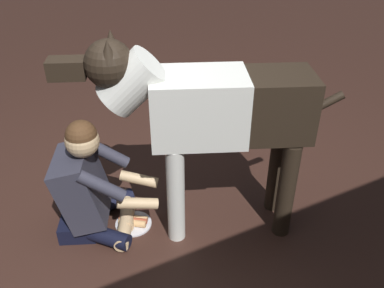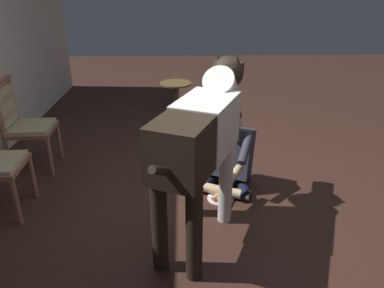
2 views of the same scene
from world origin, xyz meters
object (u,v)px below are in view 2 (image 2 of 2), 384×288
(hot_dog_on_plate, at_px, (221,197))
(person_sitting_on_floor, at_px, (230,155))
(dining_chair_right_of_pair, at_px, (21,121))
(round_side_table, at_px, (176,95))
(large_dog, at_px, (203,134))

(hot_dog_on_plate, bearing_deg, person_sitting_on_floor, -23.41)
(dining_chair_right_of_pair, distance_m, round_side_table, 2.35)
(person_sitting_on_floor, relative_size, hot_dog_on_plate, 3.32)
(dining_chair_right_of_pair, xyz_separation_m, large_dog, (-1.18, -1.84, 0.33))
(hot_dog_on_plate, distance_m, round_side_table, 2.47)
(dining_chair_right_of_pair, xyz_separation_m, hot_dog_on_plate, (-0.70, -2.04, -0.52))
(hot_dog_on_plate, bearing_deg, round_side_table, 10.52)
(person_sitting_on_floor, height_order, hot_dog_on_plate, person_sitting_on_floor)
(dining_chair_right_of_pair, height_order, hot_dog_on_plate, dining_chair_right_of_pair)
(hot_dog_on_plate, xyz_separation_m, round_side_table, (2.42, 0.45, 0.27))
(round_side_table, bearing_deg, hot_dog_on_plate, -169.48)
(dining_chair_right_of_pair, xyz_separation_m, person_sitting_on_floor, (-0.47, -2.14, -0.20))
(person_sitting_on_floor, bearing_deg, large_dog, 156.59)
(dining_chair_right_of_pair, relative_size, person_sitting_on_floor, 1.17)
(dining_chair_right_of_pair, relative_size, hot_dog_on_plate, 3.88)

